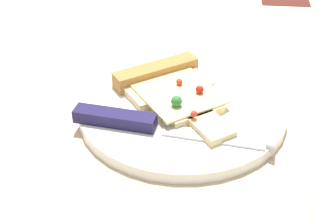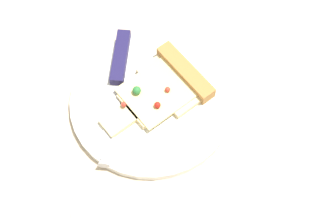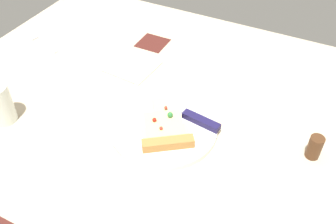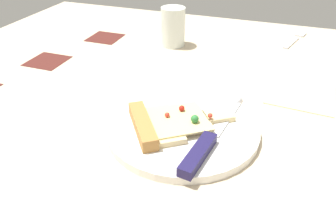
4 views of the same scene
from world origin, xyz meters
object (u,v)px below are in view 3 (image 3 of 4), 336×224
(plate, at_px, (164,128))
(pepper_shaker, at_px, (315,147))
(knife, at_px, (185,114))
(pizza_slice, at_px, (165,131))
(fork, at_px, (40,42))
(napkin, at_px, (133,66))

(plate, bearing_deg, pepper_shaker, 102.90)
(plate, distance_m, knife, 0.07)
(pizza_slice, height_order, knife, pizza_slice)
(pizza_slice, distance_m, fork, 0.58)
(pepper_shaker, distance_m, fork, 0.88)
(knife, relative_size, fork, 1.58)
(pizza_slice, bearing_deg, fork, 125.26)
(plate, distance_m, pepper_shaker, 0.35)
(pepper_shaker, relative_size, napkin, 0.45)
(fork, bearing_deg, napkin, -70.35)
(napkin, bearing_deg, pepper_shaker, 78.19)
(pizza_slice, xyz_separation_m, napkin, (-0.21, -0.22, -0.02))
(napkin, bearing_deg, pizza_slice, 45.54)
(pizza_slice, bearing_deg, knife, 41.63)
(pizza_slice, distance_m, pepper_shaker, 0.34)
(plate, xyz_separation_m, pizza_slice, (0.02, 0.02, 0.02))
(pepper_shaker, height_order, fork, pepper_shaker)
(knife, xyz_separation_m, fork, (-0.12, -0.57, -0.02))
(pizza_slice, bearing_deg, pepper_shaker, -18.59)
(knife, relative_size, pepper_shaker, 4.09)
(plate, relative_size, napkin, 2.03)
(fork, bearing_deg, pepper_shaker, -79.99)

